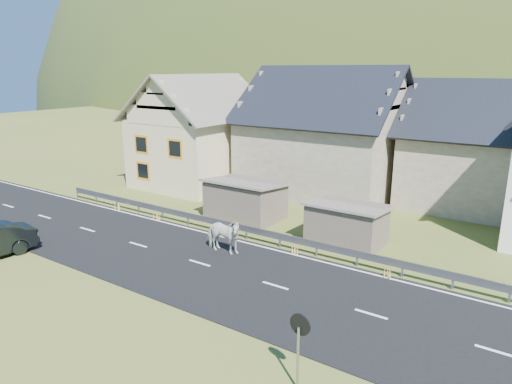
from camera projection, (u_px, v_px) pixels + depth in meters
The scene contains 12 objects.
ground at pixel (200, 264), 20.56m from camera, with size 160.00×160.00×0.00m, color #42511B.
road at pixel (200, 263), 20.55m from camera, with size 60.00×7.00×0.04m, color black.
lane_markings at pixel (200, 263), 20.55m from camera, with size 60.00×6.60×0.01m, color silver.
guardrail at pixel (246, 229), 23.37m from camera, with size 28.10×0.09×0.75m.
shed_left at pixel (246, 200), 26.56m from camera, with size 4.30×3.30×2.40m, color #6A594D.
shed_right at pixel (347, 225), 22.71m from camera, with size 3.80×2.90×2.20m, color #6A594D.
house_cream at pixel (200, 126), 34.41m from camera, with size 7.80×9.80×8.30m.
house_stone_a at pixel (326, 126), 31.93m from camera, with size 10.80×9.80×8.90m.
house_stone_b at pixel (487, 140), 28.29m from camera, with size 9.80×8.80×8.10m.
conifer_patch at pixel (298, 77), 136.79m from camera, with size 76.00×50.00×28.00m, color black.
horse at pixel (223, 235), 21.51m from camera, with size 2.09×0.95×1.77m, color beige.
traffic_mirror at pixel (300, 334), 12.16m from camera, with size 0.63×0.18×2.26m.
Camera 1 is at (12.65, -14.40, 8.50)m, focal length 32.00 mm.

